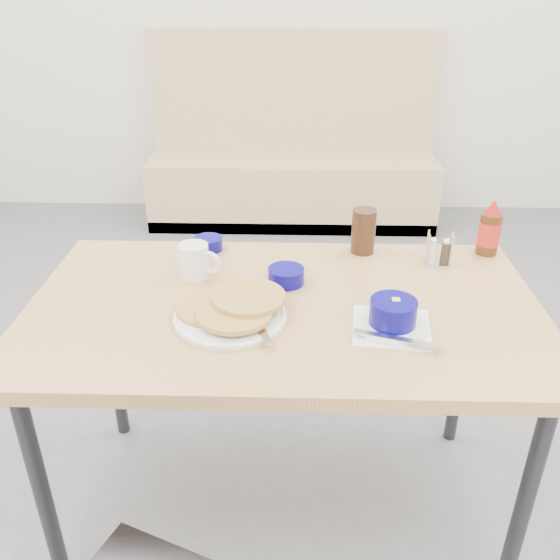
{
  "coord_description": "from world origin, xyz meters",
  "views": [
    {
      "loc": [
        0.03,
        -1.15,
        1.58
      ],
      "look_at": [
        -0.01,
        0.27,
        0.82
      ],
      "focal_mm": 38.0,
      "sensor_mm": 36.0,
      "label": 1
    }
  ],
  "objects_px": {
    "dining_table": "(284,323)",
    "coffee_mug": "(195,260)",
    "grits_setting": "(393,317)",
    "creamer_bowl": "(208,244)",
    "amber_tumbler": "(363,231)",
    "butter_bowl": "(286,276)",
    "booth_bench": "(293,168)",
    "condiment_caddy": "(439,253)",
    "pancake_plate": "(231,311)",
    "syrup_bottle": "(490,231)"
  },
  "relations": [
    {
      "from": "booth_bench",
      "to": "pancake_plate",
      "type": "bearing_deg",
      "value": -92.98
    },
    {
      "from": "booth_bench",
      "to": "dining_table",
      "type": "xyz_separation_m",
      "value": [
        0.0,
        -2.53,
        0.35
      ]
    },
    {
      "from": "grits_setting",
      "to": "butter_bowl",
      "type": "relative_size",
      "value": 2.15
    },
    {
      "from": "grits_setting",
      "to": "condiment_caddy",
      "type": "bearing_deg",
      "value": 62.95
    },
    {
      "from": "dining_table",
      "to": "butter_bowl",
      "type": "relative_size",
      "value": 13.32
    },
    {
      "from": "grits_setting",
      "to": "creamer_bowl",
      "type": "bearing_deg",
      "value": 139.16
    },
    {
      "from": "creamer_bowl",
      "to": "pancake_plate",
      "type": "bearing_deg",
      "value": -74.39
    },
    {
      "from": "butter_bowl",
      "to": "condiment_caddy",
      "type": "height_order",
      "value": "condiment_caddy"
    },
    {
      "from": "booth_bench",
      "to": "butter_bowl",
      "type": "xyz_separation_m",
      "value": [
        0.0,
        -2.42,
        0.43
      ]
    },
    {
      "from": "amber_tumbler",
      "to": "syrup_bottle",
      "type": "xyz_separation_m",
      "value": [
        0.4,
        0.0,
        0.01
      ]
    },
    {
      "from": "creamer_bowl",
      "to": "butter_bowl",
      "type": "xyz_separation_m",
      "value": [
        0.26,
        -0.22,
        0.0
      ]
    },
    {
      "from": "pancake_plate",
      "to": "grits_setting",
      "type": "relative_size",
      "value": 1.3
    },
    {
      "from": "dining_table",
      "to": "condiment_caddy",
      "type": "bearing_deg",
      "value": 29.04
    },
    {
      "from": "butter_bowl",
      "to": "amber_tumbler",
      "type": "height_order",
      "value": "amber_tumbler"
    },
    {
      "from": "grits_setting",
      "to": "butter_bowl",
      "type": "height_order",
      "value": "grits_setting"
    },
    {
      "from": "dining_table",
      "to": "butter_bowl",
      "type": "distance_m",
      "value": 0.15
    },
    {
      "from": "pancake_plate",
      "to": "coffee_mug",
      "type": "bearing_deg",
      "value": 118.82
    },
    {
      "from": "coffee_mug",
      "to": "booth_bench",
      "type": "bearing_deg",
      "value": 83.65
    },
    {
      "from": "grits_setting",
      "to": "amber_tumbler",
      "type": "height_order",
      "value": "amber_tumbler"
    },
    {
      "from": "butter_bowl",
      "to": "grits_setting",
      "type": "bearing_deg",
      "value": -40.76
    },
    {
      "from": "pancake_plate",
      "to": "creamer_bowl",
      "type": "height_order",
      "value": "pancake_plate"
    },
    {
      "from": "creamer_bowl",
      "to": "amber_tumbler",
      "type": "bearing_deg",
      "value": -0.09
    },
    {
      "from": "coffee_mug",
      "to": "amber_tumbler",
      "type": "xyz_separation_m",
      "value": [
        0.51,
        0.19,
        0.02
      ]
    },
    {
      "from": "grits_setting",
      "to": "pancake_plate",
      "type": "bearing_deg",
      "value": 174.73
    },
    {
      "from": "grits_setting",
      "to": "butter_bowl",
      "type": "bearing_deg",
      "value": 139.24
    },
    {
      "from": "syrup_bottle",
      "to": "pancake_plate",
      "type": "bearing_deg",
      "value": -151.58
    },
    {
      "from": "pancake_plate",
      "to": "grits_setting",
      "type": "distance_m",
      "value": 0.41
    },
    {
      "from": "amber_tumbler",
      "to": "condiment_caddy",
      "type": "bearing_deg",
      "value": -19.1
    },
    {
      "from": "coffee_mug",
      "to": "amber_tumbler",
      "type": "relative_size",
      "value": 0.9
    },
    {
      "from": "condiment_caddy",
      "to": "butter_bowl",
      "type": "bearing_deg",
      "value": -154.52
    },
    {
      "from": "dining_table",
      "to": "grits_setting",
      "type": "relative_size",
      "value": 6.2
    },
    {
      "from": "booth_bench",
      "to": "grits_setting",
      "type": "relative_size",
      "value": 8.41
    },
    {
      "from": "grits_setting",
      "to": "creamer_bowl",
      "type": "xyz_separation_m",
      "value": [
        -0.53,
        0.46,
        -0.01
      ]
    },
    {
      "from": "coffee_mug",
      "to": "butter_bowl",
      "type": "xyz_separation_m",
      "value": [
        0.27,
        -0.04,
        -0.03
      ]
    },
    {
      "from": "dining_table",
      "to": "coffee_mug",
      "type": "xyz_separation_m",
      "value": [
        -0.26,
        0.15,
        0.11
      ]
    },
    {
      "from": "condiment_caddy",
      "to": "dining_table",
      "type": "bearing_deg",
      "value": -142.53
    },
    {
      "from": "creamer_bowl",
      "to": "amber_tumbler",
      "type": "height_order",
      "value": "amber_tumbler"
    },
    {
      "from": "dining_table",
      "to": "amber_tumbler",
      "type": "distance_m",
      "value": 0.44
    },
    {
      "from": "syrup_bottle",
      "to": "coffee_mug",
      "type": "bearing_deg",
      "value": -168.38
    },
    {
      "from": "booth_bench",
      "to": "condiment_caddy",
      "type": "height_order",
      "value": "booth_bench"
    },
    {
      "from": "pancake_plate",
      "to": "grits_setting",
      "type": "height_order",
      "value": "grits_setting"
    },
    {
      "from": "pancake_plate",
      "to": "syrup_bottle",
      "type": "height_order",
      "value": "syrup_bottle"
    },
    {
      "from": "dining_table",
      "to": "creamer_bowl",
      "type": "bearing_deg",
      "value": 126.71
    },
    {
      "from": "dining_table",
      "to": "booth_bench",
      "type": "bearing_deg",
      "value": 90.0
    },
    {
      "from": "amber_tumbler",
      "to": "butter_bowl",
      "type": "bearing_deg",
      "value": -137.4
    },
    {
      "from": "butter_bowl",
      "to": "pancake_plate",
      "type": "bearing_deg",
      "value": -125.11
    },
    {
      "from": "coffee_mug",
      "to": "butter_bowl",
      "type": "height_order",
      "value": "coffee_mug"
    },
    {
      "from": "coffee_mug",
      "to": "grits_setting",
      "type": "xyz_separation_m",
      "value": [
        0.54,
        -0.27,
        -0.02
      ]
    },
    {
      "from": "dining_table",
      "to": "amber_tumbler",
      "type": "height_order",
      "value": "amber_tumbler"
    },
    {
      "from": "pancake_plate",
      "to": "booth_bench",
      "type": "bearing_deg",
      "value": 87.02
    }
  ]
}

